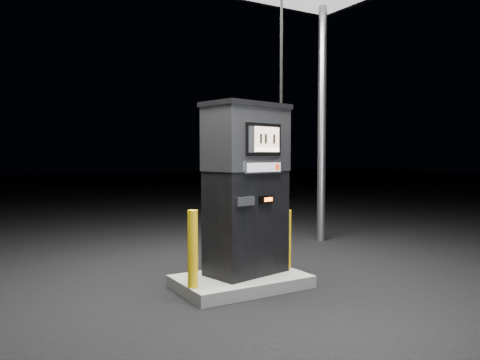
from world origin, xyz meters
TOP-DOWN VIEW (x-y plane):
  - ground at (0.00, 0.00)m, footprint 80.00×80.00m
  - pump_island at (0.00, 0.00)m, footprint 1.60×1.00m
  - fuel_dispenser at (0.13, 0.07)m, footprint 1.25×0.85m
  - bollard_left at (-0.74, -0.17)m, footprint 0.13×0.13m
  - bollard_right at (0.73, 0.02)m, footprint 0.11×0.11m

SIDE VIEW (x-z plane):
  - ground at x=0.00m, z-range 0.00..0.00m
  - pump_island at x=0.00m, z-range 0.00..0.15m
  - bollard_right at x=0.73m, z-range 0.15..0.93m
  - bollard_left at x=-0.74m, z-range 0.15..1.04m
  - fuel_dispenser at x=0.13m, z-range -0.98..3.50m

